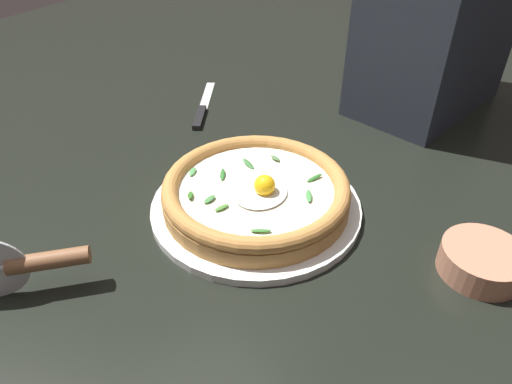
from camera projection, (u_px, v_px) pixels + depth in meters
The scene contains 6 objects.
ground_plane at pixel (273, 203), 0.73m from camera, with size 2.40×2.40×0.03m, color black.
pizza_plate at pixel (256, 206), 0.69m from camera, with size 0.31×0.31×0.01m, color white.
pizza at pixel (256, 191), 0.68m from camera, with size 0.27×0.27×0.06m.
side_bowl at pixel (481, 263), 0.58m from camera, with size 0.10×0.10×0.04m, color #B7785B.
pizza_cutter at pixel (28, 264), 0.54m from camera, with size 0.12×0.12×0.09m.
table_knife at pixel (202, 110), 0.95m from camera, with size 0.20×0.12×0.01m.
Camera 1 is at (0.51, 0.28, 0.44)m, focal length 32.60 mm.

